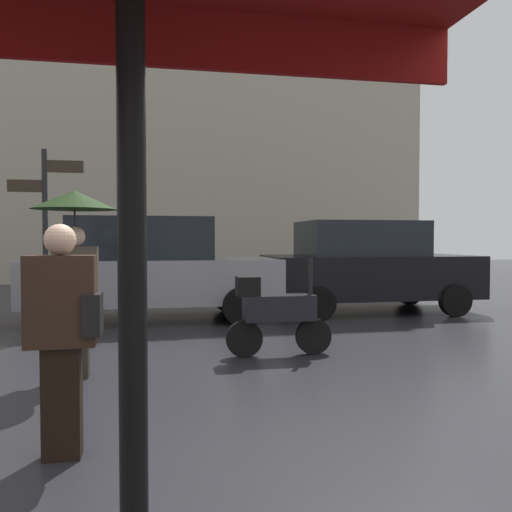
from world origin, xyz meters
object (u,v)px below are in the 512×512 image
(pedestrian_with_umbrella, at_px, (75,236))
(parked_scooter, at_px, (276,312))
(parked_car_right, at_px, (151,268))
(parked_car_left, at_px, (366,266))
(pedestrian_with_bag, at_px, (64,326))
(street_signpost, at_px, (46,223))

(pedestrian_with_umbrella, bearing_deg, parked_scooter, 168.62)
(pedestrian_with_umbrella, relative_size, parked_scooter, 1.46)
(pedestrian_with_umbrella, relative_size, parked_car_right, 0.45)
(parked_scooter, height_order, parked_car_right, parked_car_right)
(parked_scooter, height_order, parked_car_left, parked_car_left)
(pedestrian_with_bag, distance_m, parked_car_right, 5.98)
(street_signpost, bearing_deg, pedestrian_with_bag, -77.57)
(parked_car_right, height_order, street_signpost, street_signpost)
(pedestrian_with_umbrella, height_order, parked_car_right, pedestrian_with_umbrella)
(pedestrian_with_umbrella, xyz_separation_m, pedestrian_with_bag, (0.23, -2.11, -0.61))
(parked_car_right, relative_size, street_signpost, 1.58)
(pedestrian_with_umbrella, relative_size, pedestrian_with_bag, 1.26)
(pedestrian_with_umbrella, distance_m, parked_car_left, 6.51)
(pedestrian_with_umbrella, xyz_separation_m, parked_car_right, (0.75, 3.85, -0.56))
(pedestrian_with_umbrella, relative_size, street_signpost, 0.71)
(pedestrian_with_bag, relative_size, street_signpost, 0.56)
(parked_scooter, relative_size, parked_car_left, 0.33)
(parked_scooter, xyz_separation_m, street_signpost, (-3.10, 1.87, 1.16))
(parked_car_left, bearing_deg, street_signpost, 21.46)
(pedestrian_with_umbrella, distance_m, parked_car_right, 3.96)
(pedestrian_with_bag, xyz_separation_m, parked_scooter, (2.09, 2.72, -0.34))
(parked_scooter, xyz_separation_m, parked_car_right, (-1.57, 3.24, 0.40))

